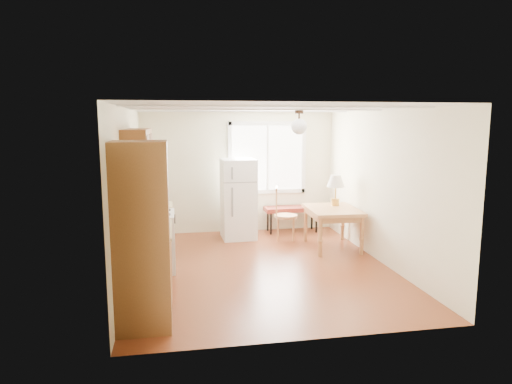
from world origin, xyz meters
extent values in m
cube|color=#592412|center=(0.00, 0.00, 0.00)|extent=(4.60, 5.60, 0.12)
cube|color=white|center=(0.00, 0.00, 2.50)|extent=(4.60, 5.60, 0.12)
cube|color=#EFEABF|center=(0.00, 2.50, 1.25)|extent=(4.60, 0.10, 2.50)
cube|color=#EFEABF|center=(0.00, -2.50, 1.25)|extent=(4.60, 0.10, 2.50)
cube|color=#EFEABF|center=(-2.00, 0.00, 1.25)|extent=(0.10, 5.60, 2.50)
cube|color=#EFEABF|center=(2.00, 0.00, 1.25)|extent=(0.10, 5.60, 2.50)
cube|color=brown|center=(-1.70, -1.85, 1.05)|extent=(0.60, 0.60, 2.10)
cube|color=brown|center=(-1.70, -0.85, 0.43)|extent=(0.60, 1.10, 0.86)
cube|color=tan|center=(-1.69, -0.85, 0.88)|extent=(0.62, 1.14, 0.04)
cube|color=white|center=(-1.68, 0.20, 0.45)|extent=(0.65, 0.76, 0.90)
cube|color=brown|center=(-1.70, 0.95, 0.43)|extent=(0.60, 0.60, 0.86)
cube|color=brown|center=(-1.83, -0.15, 1.85)|extent=(0.33, 1.60, 0.70)
cube|color=white|center=(0.60, 2.48, 1.55)|extent=(1.50, 0.02, 1.35)
cylinder|color=black|center=(0.70, 0.40, 2.46)|extent=(0.14, 0.14, 0.06)
cylinder|color=black|center=(0.70, 0.40, 2.36)|extent=(0.03, 0.03, 0.16)
sphere|color=white|center=(0.70, 0.40, 2.22)|extent=(0.26, 0.26, 0.26)
cube|color=white|center=(-0.10, 1.90, 0.79)|extent=(0.67, 0.67, 1.58)
cube|color=gray|center=(-0.10, 1.57, 1.16)|extent=(0.65, 0.02, 0.02)
cube|color=gray|center=(-0.26, 1.56, 0.95)|extent=(0.03, 0.03, 0.95)
cube|color=maroon|center=(1.08, 2.22, 0.49)|extent=(1.16, 0.43, 0.09)
cylinder|color=black|center=(0.59, 2.06, 0.22)|extent=(0.04, 0.04, 0.45)
cylinder|color=black|center=(1.57, 2.06, 0.22)|extent=(0.04, 0.04, 0.45)
cylinder|color=black|center=(0.59, 2.38, 0.22)|extent=(0.04, 0.04, 0.45)
cylinder|color=black|center=(1.57, 2.38, 0.22)|extent=(0.04, 0.04, 0.45)
cube|color=#AA7141|center=(1.50, 0.90, 0.71)|extent=(0.93, 1.22, 0.06)
cube|color=#AA7141|center=(1.50, 0.90, 0.63)|extent=(0.83, 1.11, 0.10)
cylinder|color=#AA7141|center=(1.11, 0.40, 0.34)|extent=(0.07, 0.07, 0.68)
cylinder|color=#AA7141|center=(1.85, 0.37, 0.34)|extent=(0.07, 0.07, 0.68)
cylinder|color=#AA7141|center=(1.15, 1.44, 0.34)|extent=(0.07, 0.07, 0.68)
cylinder|color=#AA7141|center=(1.89, 1.40, 0.34)|extent=(0.07, 0.07, 0.68)
cylinder|color=#AA7141|center=(0.81, 1.64, 0.46)|extent=(0.45, 0.45, 0.05)
cylinder|color=#AA7141|center=(0.62, 1.53, 0.23)|extent=(0.04, 0.04, 0.46)
cylinder|color=#AA7141|center=(0.92, 1.46, 0.23)|extent=(0.04, 0.04, 0.46)
cylinder|color=#AA7141|center=(0.69, 1.83, 0.23)|extent=(0.04, 0.04, 0.46)
cylinder|color=#AA7141|center=(0.99, 1.76, 0.23)|extent=(0.04, 0.04, 0.46)
cylinder|color=gold|center=(1.64, 1.16, 0.80)|extent=(0.16, 0.16, 0.13)
cylinder|color=gold|center=(1.64, 1.16, 0.98)|extent=(0.03, 0.03, 0.22)
cone|color=white|center=(1.64, 1.16, 1.20)|extent=(0.33, 0.33, 0.22)
cube|color=black|center=(-1.72, -1.17, 0.94)|extent=(0.17, 0.20, 0.07)
cube|color=black|center=(-1.72, -1.25, 1.10)|extent=(0.16, 0.06, 0.25)
cylinder|color=black|center=(-1.72, -1.12, 1.03)|extent=(0.13, 0.13, 0.11)
cylinder|color=red|center=(-1.76, -0.40, 0.99)|extent=(0.13, 0.13, 0.19)
sphere|color=red|center=(-1.76, -0.40, 1.12)|extent=(0.07, 0.07, 0.07)
camera|label=1|loc=(-1.33, -6.89, 2.31)|focal=32.00mm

